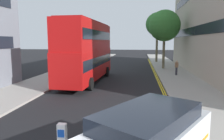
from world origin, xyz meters
TOP-DOWN VIEW (x-y plane):
  - sidewalk_right at (6.50, 16.00)m, footprint 4.00×80.00m
  - sidewalk_left at (-6.50, 16.00)m, footprint 4.00×80.00m
  - kerb_line_outer at (4.40, 14.00)m, footprint 0.10×56.00m
  - kerb_line_inner at (4.24, 14.00)m, footprint 0.10×56.00m
  - double_decker_bus_away at (-2.47, 15.41)m, footprint 3.09×10.89m
  - pedestrian_far at (6.50, 19.74)m, footprint 0.34×0.22m
  - street_tree_near at (5.70, 25.50)m, footprint 4.21×4.21m
  - street_tree_mid at (5.45, 34.55)m, footprint 4.11×4.11m

SIDE VIEW (x-z plane):
  - kerb_line_outer at x=4.40m, z-range 0.00..0.01m
  - kerb_line_inner at x=4.24m, z-range 0.00..0.01m
  - sidewalk_right at x=6.50m, z-range 0.00..0.14m
  - sidewalk_left at x=-6.50m, z-range 0.00..0.14m
  - pedestrian_far at x=6.50m, z-range 0.18..1.80m
  - double_decker_bus_away at x=-2.47m, z-range 0.21..5.85m
  - street_tree_near at x=5.70m, z-range 1.95..9.84m
  - street_tree_mid at x=5.45m, z-range 2.41..11.16m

